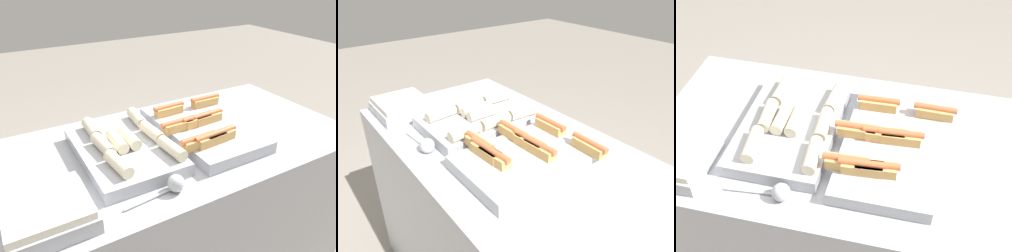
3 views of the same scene
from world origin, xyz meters
TOP-DOWN VIEW (x-y plane):
  - counter at (0.00, 0.00)m, footprint 1.48×0.76m
  - tray_hotdogs at (0.11, -0.00)m, footprint 0.40×0.55m
  - tray_wraps at (-0.24, 0.00)m, footprint 0.32×0.48m
  - tray_side_front at (-0.57, -0.22)m, footprint 0.25×0.24m
  - serving_spoon_near at (-0.19, -0.28)m, footprint 0.22×0.06m

SIDE VIEW (x-z plane):
  - counter at x=0.00m, z-range 0.00..0.94m
  - serving_spoon_near at x=-0.19m, z-range 0.93..0.99m
  - tray_hotdogs at x=0.11m, z-range 0.92..1.02m
  - tray_wraps at x=-0.24m, z-range 0.92..1.02m
  - tray_side_front at x=-0.57m, z-range 0.93..1.01m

